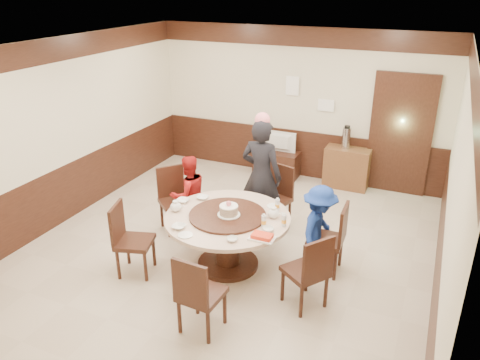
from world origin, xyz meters
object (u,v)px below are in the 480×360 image
at_px(banquet_table, 228,231).
at_px(television, 277,142).
at_px(person_red, 189,194).
at_px(shrimp_platter, 262,237).
at_px(side_cabinet, 347,168).
at_px(birthday_cake, 229,210).
at_px(thermos, 346,138).
at_px(person_blue, 319,230).
at_px(tv_stand, 277,164).
at_px(person_standing, 261,176).

distance_m(banquet_table, television, 3.25).
relative_size(person_red, shrimp_platter, 4.05).
distance_m(person_red, side_cabinet, 3.19).
bearing_deg(birthday_cake, banquet_table, 152.06).
xyz_separation_m(person_red, thermos, (1.77, 2.60, 0.33)).
xyz_separation_m(person_red, birthday_cake, (0.97, -0.65, 0.24)).
height_order(person_blue, shrimp_platter, person_blue).
bearing_deg(tv_stand, person_blue, -60.98).
bearing_deg(thermos, tv_stand, -178.67).
bearing_deg(person_standing, tv_stand, -72.10).
distance_m(person_blue, television, 3.25).
relative_size(television, side_cabinet, 0.85).
xyz_separation_m(birthday_cake, thermos, (0.80, 3.25, 0.09)).
xyz_separation_m(person_standing, thermos, (0.81, 2.11, 0.06)).
height_order(person_red, person_blue, same).
bearing_deg(shrimp_platter, television, 106.82).
height_order(shrimp_platter, television, television).
height_order(birthday_cake, television, birthday_cake).
bearing_deg(birthday_cake, shrimp_platter, -29.98).
bearing_deg(person_standing, banquet_table, 93.73).
bearing_deg(person_blue, tv_stand, 30.62).
bearing_deg(person_red, banquet_table, 90.84).
xyz_separation_m(person_red, shrimp_platter, (1.56, -0.99, 0.17)).
xyz_separation_m(person_standing, birthday_cake, (0.00, -1.15, -0.03)).
bearing_deg(banquet_table, person_blue, 18.40).
height_order(birthday_cake, side_cabinet, birthday_cake).
bearing_deg(television, person_standing, 104.78).
bearing_deg(tv_stand, side_cabinet, 1.28).
bearing_deg(shrimp_platter, person_blue, 55.58).
bearing_deg(person_blue, thermos, 7.31).
height_order(person_standing, person_red, person_standing).
relative_size(tv_stand, thermos, 2.24).
distance_m(birthday_cake, shrimp_platter, 0.69).
distance_m(person_blue, birthday_cake, 1.18).
height_order(banquet_table, tv_stand, banquet_table).
xyz_separation_m(banquet_table, birthday_cake, (0.03, -0.01, 0.32)).
relative_size(person_red, birthday_cake, 4.13).
bearing_deg(banquet_table, birthday_cake, -27.94).
relative_size(banquet_table, person_standing, 0.93).
distance_m(person_standing, person_blue, 1.36).
height_order(person_standing, tv_stand, person_standing).
distance_m(person_standing, person_red, 1.12).
height_order(person_red, birthday_cake, person_red).
bearing_deg(person_standing, side_cabinet, -107.53).
xyz_separation_m(person_standing, tv_stand, (-0.48, 2.08, -0.63)).
distance_m(banquet_table, person_standing, 1.19).
relative_size(person_blue, tv_stand, 1.43).
distance_m(person_red, tv_stand, 2.64).
height_order(person_standing, shrimp_platter, person_standing).
distance_m(person_standing, side_cabinet, 2.33).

